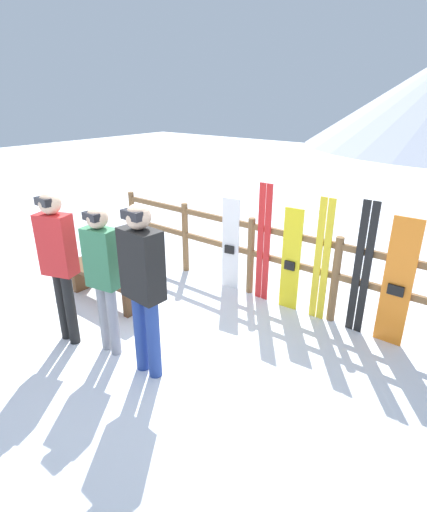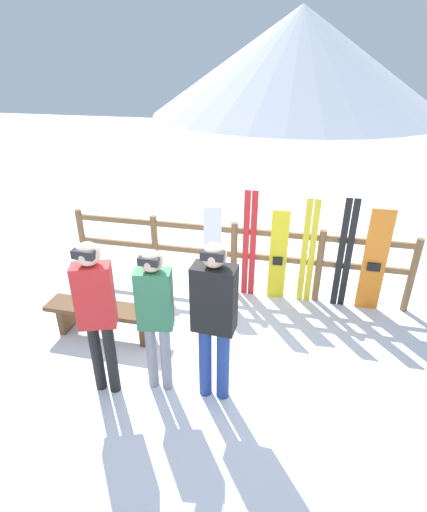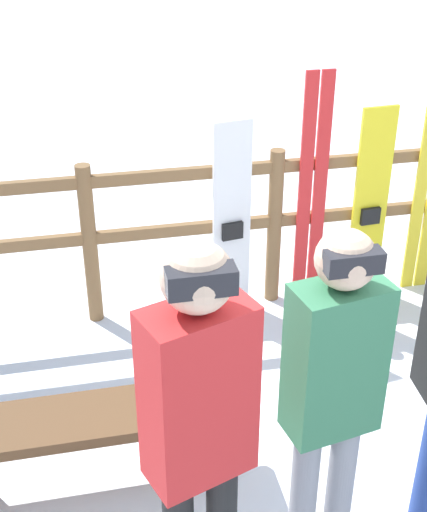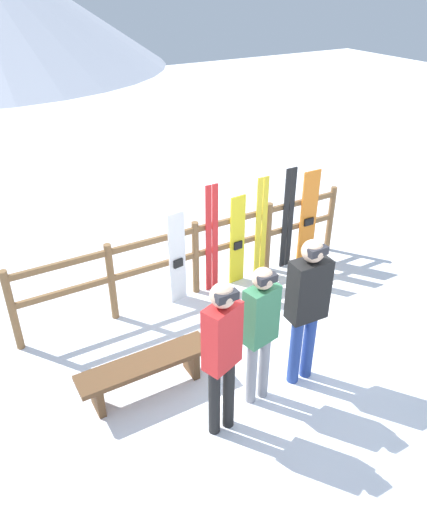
% 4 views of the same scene
% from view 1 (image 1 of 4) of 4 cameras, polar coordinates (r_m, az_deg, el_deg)
% --- Properties ---
extents(ground_plane, '(40.00, 40.00, 0.00)m').
position_cam_1_polar(ground_plane, '(4.73, -8.24, -13.46)').
color(ground_plane, white).
extents(fence, '(5.17, 0.10, 1.14)m').
position_cam_1_polar(fence, '(5.72, 5.36, 0.95)').
color(fence, brown).
rests_on(fence, ground).
extents(bench, '(1.53, 0.36, 0.43)m').
position_cam_1_polar(bench, '(5.79, -15.26, -3.26)').
color(bench, brown).
rests_on(bench, ground).
extents(person_plaid_green, '(0.39, 0.26, 1.70)m').
position_cam_1_polar(person_plaid_green, '(4.37, -15.52, -1.90)').
color(person_plaid_green, gray).
rests_on(person_plaid_green, ground).
extents(person_black, '(0.44, 0.26, 1.83)m').
position_cam_1_polar(person_black, '(3.91, -10.08, -3.33)').
color(person_black, navy).
rests_on(person_black, ground).
extents(person_red, '(0.42, 0.32, 1.80)m').
position_cam_1_polar(person_red, '(4.71, -21.31, -0.05)').
color(person_red, black).
rests_on(person_red, ground).
extents(snowboard_white, '(0.27, 0.09, 1.38)m').
position_cam_1_polar(snowboard_white, '(5.84, 2.44, 1.59)').
color(snowboard_white, white).
rests_on(snowboard_white, ground).
extents(ski_pair_red, '(0.19, 0.02, 1.67)m').
position_cam_1_polar(ski_pair_red, '(5.50, 7.17, 1.76)').
color(ski_pair_red, red).
rests_on(ski_pair_red, ground).
extents(snowboard_yellow, '(0.26, 0.07, 1.41)m').
position_cam_1_polar(snowboard_yellow, '(5.35, 10.99, -0.62)').
color(snowboard_yellow, yellow).
rests_on(snowboard_yellow, ground).
extents(ski_pair_yellow, '(0.19, 0.02, 1.61)m').
position_cam_1_polar(ski_pair_yellow, '(5.16, 15.21, -0.65)').
color(ski_pair_yellow, yellow).
rests_on(ski_pair_yellow, ground).
extents(ski_pair_black, '(0.19, 0.02, 1.66)m').
position_cam_1_polar(ski_pair_black, '(5.00, 20.45, -1.79)').
color(ski_pair_black, black).
rests_on(ski_pair_black, ground).
extents(snowboard_orange, '(0.32, 0.06, 1.54)m').
position_cam_1_polar(snowboard_orange, '(4.93, 24.78, -3.62)').
color(snowboard_orange, orange).
rests_on(snowboard_orange, ground).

